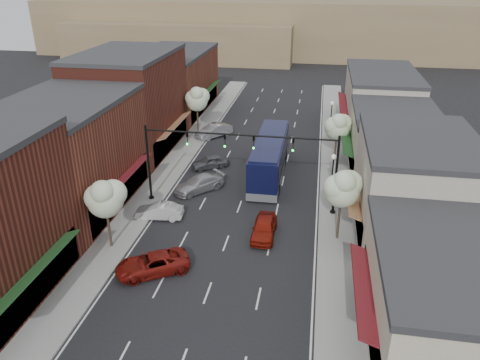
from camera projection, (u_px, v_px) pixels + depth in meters
The scene contains 29 objects.
ground at pixel (220, 258), 33.61m from camera, with size 160.00×160.00×0.00m, color black.
sidewalk_left at pixel (180, 156), 51.44m from camera, with size 2.80×73.00×0.15m, color gray.
sidewalk_right at pixel (335, 166), 48.86m from camera, with size 2.80×73.00×0.15m, color gray.
curb_left at pixel (193, 157), 51.23m from camera, with size 0.25×73.00×0.17m, color gray.
curb_right at pixel (322, 165), 49.08m from camera, with size 0.25×73.00×0.17m, color gray.
bldg_left_midnear at pixel (68, 155), 39.23m from camera, with size 10.14×14.10×9.40m.
bldg_left_midfar at pixel (131, 103), 51.46m from camera, with size 10.14×14.10×10.90m.
bldg_left_far at pixel (174, 82), 66.31m from camera, with size 10.14×18.10×8.40m.
bldg_right_near at pixel (447, 300), 24.92m from camera, with size 9.14×12.10×5.90m.
bldg_right_midnear at pixel (414, 187), 35.25m from camera, with size 9.14×12.10×7.90m.
bldg_right_midfar at pixel (392, 143), 46.31m from camera, with size 9.14×12.10×6.40m.
bldg_right_far at pixel (379, 101), 58.65m from camera, with size 9.14×16.10×7.40m.
hill_far at pixel (298, 26), 111.73m from camera, with size 120.00×30.00×12.00m, color #7A6647.
hill_near at pixel (183, 39), 105.65m from camera, with size 50.00×20.00×8.00m, color #7A6647.
signal_mast_right at pixel (307, 162), 37.99m from camera, with size 8.22×0.46×7.00m.
signal_mast_left at pixel (174, 153), 39.71m from camera, with size 8.22×0.46×7.00m.
tree_right_near at pixel (343, 187), 34.01m from camera, with size 2.85×2.65×5.95m.
tree_right_far at pixel (338, 126), 48.53m from camera, with size 2.85×2.65×5.43m.
tree_left_near at pixel (105, 197), 33.07m from camera, with size 2.85×2.65×5.69m.
tree_left_far at pixel (197, 98), 56.20m from camera, with size 2.85×2.65×6.13m.
lamp_post_near at pixel (333, 170), 40.57m from camera, with size 0.44×0.44×4.44m.
lamp_post_far at pixel (331, 113), 56.24m from camera, with size 0.44×0.44×4.44m.
coach_bus at pixel (270, 156), 46.06m from camera, with size 2.88×12.76×3.90m.
red_hatchback at pixel (264, 228), 36.05m from camera, with size 1.76×4.38×1.49m, color maroon.
parked_car_a at pixel (152, 264), 31.76m from camera, with size 2.30×5.00×1.39m, color maroon.
parked_car_b at pixel (159, 211), 38.66m from camera, with size 1.38×3.95×1.30m, color silver.
parked_car_c at pixel (199, 184), 43.37m from camera, with size 2.01×4.94×1.43m, color #AAAAB0.
parked_car_d at pixel (210, 162), 48.32m from camera, with size 1.57×3.91×1.33m, color #4F5055.
parked_car_e at pixel (214, 131), 57.06m from camera, with size 1.67×4.80×1.58m, color #A1A1A6.
Camera 1 is at (6.15, -27.56, 19.13)m, focal length 35.00 mm.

